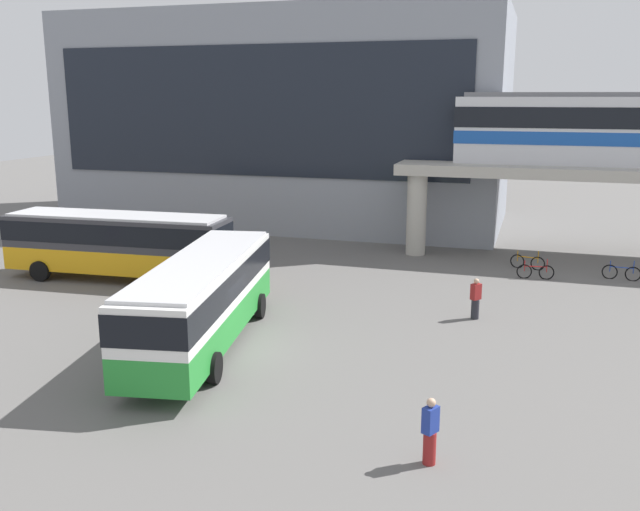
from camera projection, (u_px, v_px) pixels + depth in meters
name	position (u px, v px, depth m)	size (l,w,h in m)	color
ground_plane	(315.00, 279.00, 34.06)	(120.00, 120.00, 0.00)	#605E5B
station_building	(290.00, 119.00, 49.45)	(29.87, 13.75, 14.22)	gray
bus_main	(203.00, 293.00, 24.46)	(4.40, 11.31, 3.22)	#268C33
bus_secondary	(117.00, 239.00, 33.59)	(11.17, 3.24, 3.22)	orange
bicycle_orange	(527.00, 262.00, 35.98)	(1.76, 0.47, 1.04)	black
bicycle_red	(535.00, 272.00, 34.02)	(1.79, 0.26, 1.04)	black
bicycle_blue	(621.00, 273.00, 33.83)	(1.78, 0.27, 1.04)	black
pedestrian_walking_across	(476.00, 300.00, 27.85)	(0.45, 0.48, 1.67)	#26262D
pedestrian_waiting_near_stop	(430.00, 433.00, 16.81)	(0.41, 0.47, 1.72)	maroon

